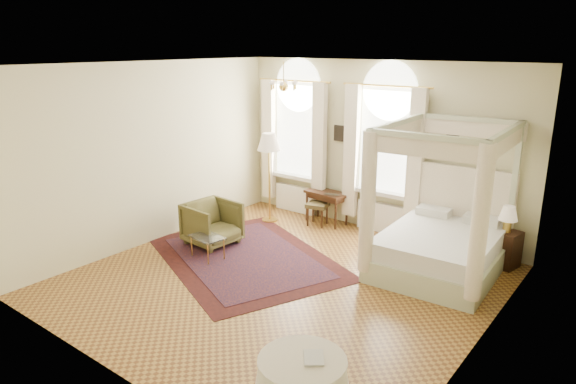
{
  "coord_description": "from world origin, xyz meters",
  "views": [
    {
      "loc": [
        4.55,
        -5.78,
        3.59
      ],
      "look_at": [
        -0.19,
        0.4,
        1.33
      ],
      "focal_mm": 32.0,
      "sensor_mm": 36.0,
      "label": 1
    }
  ],
  "objects_px": {
    "canopy_bed": "(440,240)",
    "armchair": "(212,223)",
    "writing_desk": "(327,196)",
    "stool": "(318,207)",
    "coffee_table": "(207,239)",
    "floor_lamp": "(269,147)",
    "nightstand": "(505,249)"
  },
  "relations": [
    {
      "from": "canopy_bed",
      "to": "floor_lamp",
      "type": "distance_m",
      "value": 3.92
    },
    {
      "from": "writing_desk",
      "to": "coffee_table",
      "type": "distance_m",
      "value": 2.86
    },
    {
      "from": "nightstand",
      "to": "coffee_table",
      "type": "distance_m",
      "value": 5.01
    },
    {
      "from": "canopy_bed",
      "to": "coffee_table",
      "type": "relative_size",
      "value": 3.77
    },
    {
      "from": "coffee_table",
      "to": "floor_lamp",
      "type": "bearing_deg",
      "value": 100.32
    },
    {
      "from": "writing_desk",
      "to": "canopy_bed",
      "type": "bearing_deg",
      "value": -18.03
    },
    {
      "from": "nightstand",
      "to": "stool",
      "type": "height_order",
      "value": "nightstand"
    },
    {
      "from": "stool",
      "to": "floor_lamp",
      "type": "height_order",
      "value": "floor_lamp"
    },
    {
      "from": "stool",
      "to": "floor_lamp",
      "type": "relative_size",
      "value": 0.27
    },
    {
      "from": "stool",
      "to": "coffee_table",
      "type": "bearing_deg",
      "value": -102.06
    },
    {
      "from": "writing_desk",
      "to": "armchair",
      "type": "bearing_deg",
      "value": -114.23
    },
    {
      "from": "stool",
      "to": "writing_desk",
      "type": "bearing_deg",
      "value": 72.02
    },
    {
      "from": "canopy_bed",
      "to": "armchair",
      "type": "relative_size",
      "value": 2.74
    },
    {
      "from": "canopy_bed",
      "to": "writing_desk",
      "type": "bearing_deg",
      "value": 161.97
    },
    {
      "from": "writing_desk",
      "to": "stool",
      "type": "height_order",
      "value": "writing_desk"
    },
    {
      "from": "armchair",
      "to": "coffee_table",
      "type": "xyz_separation_m",
      "value": [
        0.4,
        -0.51,
        -0.04
      ]
    },
    {
      "from": "floor_lamp",
      "to": "armchair",
      "type": "bearing_deg",
      "value": -90.23
    },
    {
      "from": "writing_desk",
      "to": "coffee_table",
      "type": "xyz_separation_m",
      "value": [
        -0.62,
        -2.78,
        -0.21
      ]
    },
    {
      "from": "canopy_bed",
      "to": "coffee_table",
      "type": "xyz_separation_m",
      "value": [
        -3.38,
        -1.89,
        -0.19
      ]
    },
    {
      "from": "canopy_bed",
      "to": "coffee_table",
      "type": "distance_m",
      "value": 3.88
    },
    {
      "from": "canopy_bed",
      "to": "nightstand",
      "type": "height_order",
      "value": "canopy_bed"
    },
    {
      "from": "canopy_bed",
      "to": "writing_desk",
      "type": "relative_size",
      "value": 2.58
    },
    {
      "from": "canopy_bed",
      "to": "nightstand",
      "type": "relative_size",
      "value": 3.92
    },
    {
      "from": "writing_desk",
      "to": "stool",
      "type": "distance_m",
      "value": 0.3
    },
    {
      "from": "stool",
      "to": "armchair",
      "type": "distance_m",
      "value": 2.25
    },
    {
      "from": "nightstand",
      "to": "writing_desk",
      "type": "bearing_deg",
      "value": 180.0
    },
    {
      "from": "stool",
      "to": "floor_lamp",
      "type": "distance_m",
      "value": 1.57
    },
    {
      "from": "writing_desk",
      "to": "coffee_table",
      "type": "bearing_deg",
      "value": -102.55
    },
    {
      "from": "coffee_table",
      "to": "floor_lamp",
      "type": "relative_size",
      "value": 0.35
    },
    {
      "from": "floor_lamp",
      "to": "canopy_bed",
      "type": "bearing_deg",
      "value": -4.27
    },
    {
      "from": "armchair",
      "to": "coffee_table",
      "type": "distance_m",
      "value": 0.65
    },
    {
      "from": "armchair",
      "to": "floor_lamp",
      "type": "xyz_separation_m",
      "value": [
        0.01,
        1.65,
        1.18
      ]
    }
  ]
}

